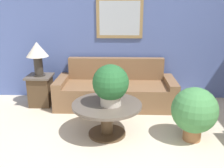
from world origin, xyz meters
TOP-DOWN VIEW (x-y plane):
  - wall_back at (-0.01, 3.31)m, footprint 7.45×0.09m
  - couch_main at (-0.36, 2.84)m, footprint 2.24×0.86m
  - coffee_table at (-0.46, 1.66)m, footprint 1.02×1.02m
  - side_table at (-1.79, 2.78)m, footprint 0.46×0.46m
  - table_lamp at (-1.79, 2.78)m, footprint 0.40×0.40m
  - potted_plant_on_table at (-0.40, 1.62)m, footprint 0.51×0.51m
  - potted_plant_floor at (0.78, 1.55)m, footprint 0.65×0.65m

SIDE VIEW (x-z plane):
  - couch_main at x=-0.36m, z-range -0.15..0.71m
  - side_table at x=-1.79m, z-range 0.01..0.60m
  - coffee_table at x=-0.46m, z-range 0.11..0.61m
  - potted_plant_floor at x=0.78m, z-range 0.05..0.84m
  - potted_plant_on_table at x=-0.40m, z-range 0.52..1.11m
  - table_lamp at x=-1.79m, z-range 0.71..1.34m
  - wall_back at x=-0.01m, z-range 0.01..2.61m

